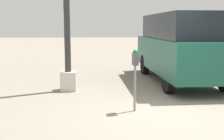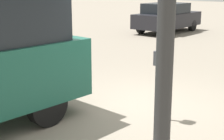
% 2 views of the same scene
% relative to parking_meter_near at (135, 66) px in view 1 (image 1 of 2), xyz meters
% --- Properties ---
extents(ground_plane, '(80.00, 80.00, 0.00)m').
position_rel_parking_meter_near_xyz_m(ground_plane, '(-0.26, -0.64, -1.00)').
color(ground_plane, gray).
extents(parking_meter_near, '(0.20, 0.12, 1.36)m').
position_rel_parking_meter_near_xyz_m(parking_meter_near, '(0.00, 0.00, 0.00)').
color(parking_meter_near, gray).
rests_on(parking_meter_near, ground).
extents(lamp_post, '(0.44, 0.44, 5.45)m').
position_rel_parking_meter_near_xyz_m(lamp_post, '(2.16, 1.57, 0.87)').
color(lamp_post, beige).
rests_on(lamp_post, ground).
extents(parked_van, '(5.12, 1.89, 2.24)m').
position_rel_parking_meter_near_xyz_m(parked_van, '(3.11, -2.05, 0.21)').
color(parked_van, '#195142').
rests_on(parked_van, ground).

